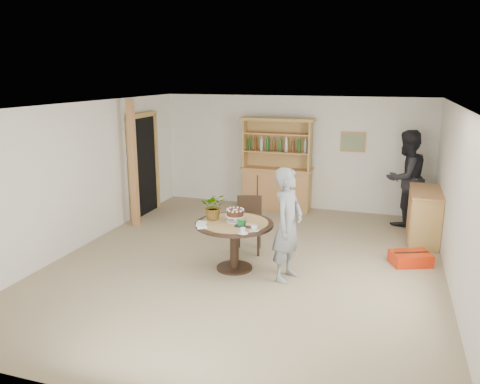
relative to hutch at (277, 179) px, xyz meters
name	(u,v)px	position (x,y,z in m)	size (l,w,h in m)	color
ground	(247,263)	(0.30, -3.24, -0.69)	(7.00, 7.00, 0.00)	tan
room_shell	(248,156)	(0.30, -3.23, 1.05)	(6.04, 7.04, 2.52)	white
doorway	(143,163)	(-2.63, -1.24, 0.42)	(0.13, 1.10, 2.18)	black
pine_post	(133,164)	(-2.40, -2.04, 0.56)	(0.12, 0.12, 2.50)	tan
hutch	(277,179)	(0.00, 0.00, 0.00)	(1.62, 0.54, 2.04)	tan
sideboard	(424,216)	(3.04, -1.24, -0.22)	(0.54, 1.26, 0.94)	tan
dining_table	(234,232)	(0.18, -3.51, -0.08)	(1.20, 1.20, 0.76)	black
dining_chair	(249,220)	(0.16, -2.68, -0.15)	(0.50, 0.50, 0.95)	black
birthday_cake	(235,214)	(0.18, -3.46, 0.19)	(0.30, 0.30, 0.20)	white
flower_vase	(214,206)	(-0.17, -3.46, 0.28)	(0.38, 0.33, 0.42)	#3F7233
gift_tray	(245,224)	(0.39, -3.63, 0.10)	(0.30, 0.20, 0.08)	black
coffee_cup_a	(254,228)	(0.58, -3.79, 0.11)	(0.15, 0.15, 0.09)	silver
coffee_cup_b	(243,231)	(0.46, -3.96, 0.11)	(0.15, 0.15, 0.08)	silver
napkins	(202,225)	(-0.23, -3.82, 0.09)	(0.24, 0.33, 0.03)	white
teen_boy	(288,225)	(1.03, -3.61, 0.15)	(0.61, 0.40, 1.68)	slate
adult_person	(406,178)	(2.70, -0.34, 0.27)	(0.93, 0.72, 1.91)	black
red_suitcase	(410,258)	(2.80, -2.49, -0.59)	(0.71, 0.60, 0.21)	red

